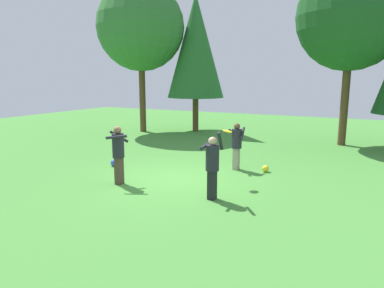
{
  "coord_description": "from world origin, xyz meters",
  "views": [
    {
      "loc": [
        5.18,
        -8.97,
        3.05
      ],
      "look_at": [
        0.36,
        0.42,
        1.05
      ],
      "focal_mm": 32.79,
      "sensor_mm": 36.0,
      "label": 1
    }
  ],
  "objects_px": {
    "tree_far_left": "(141,27)",
    "tree_left": "(196,47)",
    "person_catcher": "(237,142)",
    "tree_right": "(351,16)",
    "ball_yellow": "(266,169)",
    "ball_orange": "(212,177)",
    "ball_blue": "(114,163)",
    "person_thrower": "(212,163)",
    "person_bystander": "(118,150)",
    "frisbee": "(227,131)"
  },
  "relations": [
    {
      "from": "tree_far_left",
      "to": "tree_left",
      "type": "bearing_deg",
      "value": 29.27
    },
    {
      "from": "person_catcher",
      "to": "tree_right",
      "type": "height_order",
      "value": "tree_right"
    },
    {
      "from": "ball_yellow",
      "to": "ball_orange",
      "type": "relative_size",
      "value": 1.18
    },
    {
      "from": "person_catcher",
      "to": "tree_far_left",
      "type": "height_order",
      "value": "tree_far_left"
    },
    {
      "from": "ball_blue",
      "to": "tree_right",
      "type": "height_order",
      "value": "tree_right"
    },
    {
      "from": "person_thrower",
      "to": "tree_right",
      "type": "xyz_separation_m",
      "value": [
        2.33,
        9.45,
        4.7
      ]
    },
    {
      "from": "tree_far_left",
      "to": "ball_orange",
      "type": "bearing_deg",
      "value": -43.62
    },
    {
      "from": "ball_orange",
      "to": "ball_blue",
      "type": "distance_m",
      "value": 3.78
    },
    {
      "from": "ball_orange",
      "to": "ball_yellow",
      "type": "bearing_deg",
      "value": 55.79
    },
    {
      "from": "person_bystander",
      "to": "frisbee",
      "type": "bearing_deg",
      "value": 0.0
    },
    {
      "from": "person_thrower",
      "to": "ball_orange",
      "type": "xyz_separation_m",
      "value": [
        -0.65,
        1.5,
        -0.86
      ]
    },
    {
      "from": "person_bystander",
      "to": "tree_right",
      "type": "xyz_separation_m",
      "value": [
        5.25,
        9.5,
        4.64
      ]
    },
    {
      "from": "person_catcher",
      "to": "tree_far_left",
      "type": "bearing_deg",
      "value": -136.74
    },
    {
      "from": "frisbee",
      "to": "ball_blue",
      "type": "relative_size",
      "value": 1.35
    },
    {
      "from": "person_bystander",
      "to": "tree_left",
      "type": "relative_size",
      "value": 0.22
    },
    {
      "from": "person_thrower",
      "to": "frisbee",
      "type": "bearing_deg",
      "value": -0.0
    },
    {
      "from": "person_catcher",
      "to": "person_bystander",
      "type": "height_order",
      "value": "person_bystander"
    },
    {
      "from": "ball_blue",
      "to": "tree_left",
      "type": "xyz_separation_m",
      "value": [
        -1.15,
        8.66,
        4.64
      ]
    },
    {
      "from": "ball_yellow",
      "to": "tree_right",
      "type": "bearing_deg",
      "value": 73.76
    },
    {
      "from": "person_bystander",
      "to": "tree_far_left",
      "type": "bearing_deg",
      "value": 93.16
    },
    {
      "from": "person_thrower",
      "to": "tree_right",
      "type": "height_order",
      "value": "tree_right"
    },
    {
      "from": "tree_right",
      "to": "tree_left",
      "type": "bearing_deg",
      "value": 174.76
    },
    {
      "from": "ball_blue",
      "to": "person_catcher",
      "type": "bearing_deg",
      "value": 21.46
    },
    {
      "from": "frisbee",
      "to": "ball_orange",
      "type": "xyz_separation_m",
      "value": [
        -0.49,
        0.09,
        -1.45
      ]
    },
    {
      "from": "ball_blue",
      "to": "person_bystander",
      "type": "bearing_deg",
      "value": -46.33
    },
    {
      "from": "person_bystander",
      "to": "tree_right",
      "type": "distance_m",
      "value": 11.81
    },
    {
      "from": "person_thrower",
      "to": "ball_yellow",
      "type": "relative_size",
      "value": 7.73
    },
    {
      "from": "frisbee",
      "to": "person_thrower",
      "type": "bearing_deg",
      "value": -83.46
    },
    {
      "from": "ball_blue",
      "to": "tree_right",
      "type": "relative_size",
      "value": 0.03
    },
    {
      "from": "person_thrower",
      "to": "ball_blue",
      "type": "xyz_separation_m",
      "value": [
        -4.42,
        1.51,
        -0.84
      ]
    },
    {
      "from": "frisbee",
      "to": "ball_blue",
      "type": "distance_m",
      "value": 4.5
    },
    {
      "from": "ball_yellow",
      "to": "tree_far_left",
      "type": "height_order",
      "value": "tree_far_left"
    },
    {
      "from": "ball_yellow",
      "to": "person_catcher",
      "type": "bearing_deg",
      "value": -172.55
    },
    {
      "from": "ball_yellow",
      "to": "frisbee",
      "type": "bearing_deg",
      "value": -110.48
    },
    {
      "from": "ball_orange",
      "to": "ball_blue",
      "type": "bearing_deg",
      "value": 179.73
    },
    {
      "from": "ball_orange",
      "to": "frisbee",
      "type": "bearing_deg",
      "value": -10.39
    },
    {
      "from": "person_bystander",
      "to": "tree_far_left",
      "type": "distance_m",
      "value": 11.28
    },
    {
      "from": "frisbee",
      "to": "ball_yellow",
      "type": "xyz_separation_m",
      "value": [
        0.67,
        1.79,
        -1.43
      ]
    },
    {
      "from": "person_catcher",
      "to": "tree_left",
      "type": "xyz_separation_m",
      "value": [
        -5.09,
        7.1,
        3.83
      ]
    },
    {
      "from": "ball_yellow",
      "to": "tree_right",
      "type": "xyz_separation_m",
      "value": [
        1.82,
        6.25,
        5.54
      ]
    },
    {
      "from": "person_thrower",
      "to": "frisbee",
      "type": "xyz_separation_m",
      "value": [
        -0.16,
        1.41,
        0.59
      ]
    },
    {
      "from": "person_thrower",
      "to": "frisbee",
      "type": "distance_m",
      "value": 1.54
    },
    {
      "from": "frisbee",
      "to": "tree_far_left",
      "type": "distance_m",
      "value": 11.64
    },
    {
      "from": "person_thrower",
      "to": "frisbee",
      "type": "height_order",
      "value": "person_thrower"
    },
    {
      "from": "person_thrower",
      "to": "person_catcher",
      "type": "height_order",
      "value": "person_thrower"
    },
    {
      "from": "tree_left",
      "to": "ball_yellow",
      "type": "bearing_deg",
      "value": -48.95
    },
    {
      "from": "person_bystander",
      "to": "tree_far_left",
      "type": "height_order",
      "value": "tree_far_left"
    },
    {
      "from": "tree_right",
      "to": "person_thrower",
      "type": "bearing_deg",
      "value": -103.84
    },
    {
      "from": "ball_yellow",
      "to": "ball_orange",
      "type": "bearing_deg",
      "value": -124.21
    },
    {
      "from": "person_catcher",
      "to": "tree_right",
      "type": "relative_size",
      "value": 0.2
    }
  ]
}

